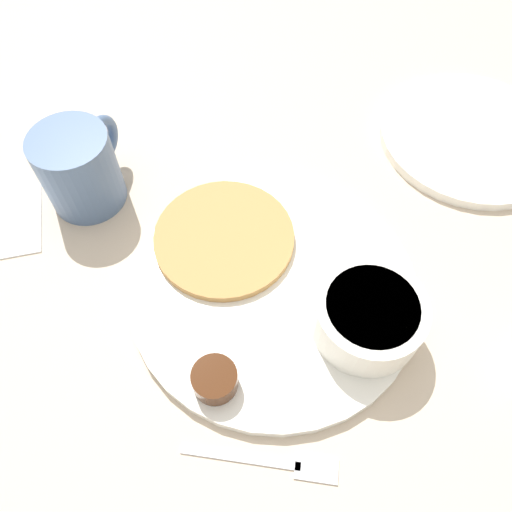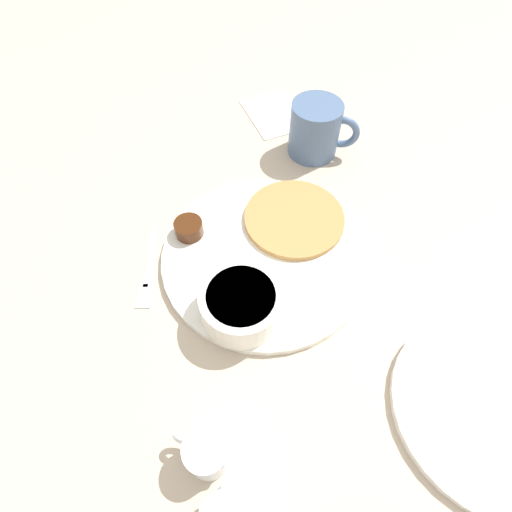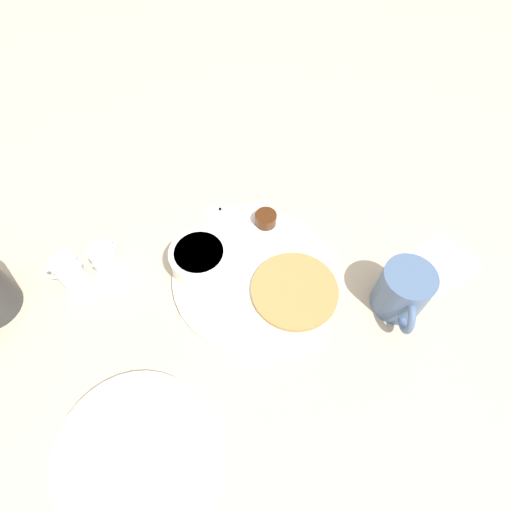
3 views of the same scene
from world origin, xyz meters
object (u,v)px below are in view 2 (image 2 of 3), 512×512
object	(u,v)px
coffee_mug	(316,130)
fork	(147,275)
bowl	(241,303)
creamer_pitcher_near	(207,453)
plate	(265,256)

from	to	relation	value
coffee_mug	fork	distance (m)	0.36
coffee_mug	fork	size ratio (longest dim) A/B	0.82
bowl	coffee_mug	size ratio (longest dim) A/B	0.92
bowl	creamer_pitcher_near	xyz separation A→B (m)	(-0.15, 0.06, -0.01)
bowl	coffee_mug	xyz separation A→B (m)	(0.28, -0.18, 0.01)
coffee_mug	creamer_pitcher_near	size ratio (longest dim) A/B	1.90
coffee_mug	creamer_pitcher_near	xyz separation A→B (m)	(-0.44, 0.25, -0.02)
plate	coffee_mug	bearing A→B (deg)	-33.14
plate	bowl	distance (m)	0.10
plate	bowl	xyz separation A→B (m)	(-0.08, 0.05, 0.03)
bowl	coffee_mug	world-z (taller)	coffee_mug
plate	coffee_mug	world-z (taller)	coffee_mug
creamer_pitcher_near	fork	xyz separation A→B (m)	(0.24, 0.05, -0.03)
plate	bowl	world-z (taller)	bowl
plate	bowl	size ratio (longest dim) A/B	2.84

